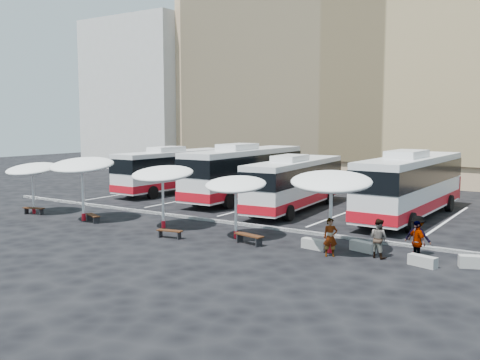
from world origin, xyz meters
The scene contains 26 objects.
ground centered at (0.00, 0.00, 0.00)m, with size 120.00×120.00×0.00m, color black.
sandstone_building centered at (0.00, 31.87, 12.63)m, with size 42.00×18.25×29.60m.
apartment_block centered at (-28.00, 28.00, 9.00)m, with size 14.00×14.00×18.00m, color beige.
curb_divider centered at (0.00, 0.50, 0.07)m, with size 34.00×0.25×0.15m, color black.
bay_lines centered at (0.00, 8.00, 0.01)m, with size 24.15×12.00×0.01m.
bus_0 centered at (-9.43, 9.17, 1.91)m, with size 2.96×11.83×3.74m.
bus_1 centered at (-2.46, 8.93, 2.12)m, with size 3.33×13.14×4.15m.
bus_2 centered at (2.83, 6.78, 1.85)m, with size 3.41×11.60×3.63m.
bus_3 centered at (9.92, 8.05, 2.09)m, with size 3.23×12.94×4.09m.
sunshade_0 centered at (-10.23, -3.49, 2.79)m, with size 3.73×3.76×3.28m.
sunshade_1 centered at (-5.70, -3.39, 3.23)m, with size 4.72×4.75×3.80m.
sunshade_2 centered at (-0.39, -2.43, 2.95)m, with size 4.03×4.06×3.47m.
sunshade_3 centered at (4.33, -2.40, 2.68)m, with size 3.74×3.77×3.15m.
sunshade_4 centered at (9.42, -2.51, 3.15)m, with size 4.61×4.64×3.71m.
wood_bench_0 centered at (-9.91, -3.73, 0.33)m, with size 1.45×0.73×0.43m.
wood_bench_1 centered at (-4.88, -3.41, 0.33)m, with size 1.43×0.87×0.43m.
wood_bench_2 centered at (1.59, -4.19, 0.31)m, with size 1.37×0.60×0.41m.
wood_bench_3 centered at (5.60, -3.16, 0.37)m, with size 1.61×0.72×0.48m.
conc_bench_0 centered at (8.55, -2.28, 0.23)m, with size 1.20×0.40×0.45m, color gray.
conc_bench_1 centered at (10.55, -1.51, 0.22)m, with size 1.20×0.40×0.45m, color gray.
conc_bench_2 centered at (13.42, -2.51, 0.22)m, with size 1.15×0.38×0.43m, color gray.
conc_bench_3 centered at (15.25, -1.58, 0.24)m, with size 1.30×0.43×0.49m, color gray.
passenger_0 centered at (9.69, -3.10, 0.83)m, with size 0.61×0.40×1.67m, color black.
passenger_1 centered at (11.48, -2.22, 0.84)m, with size 0.82×0.64×1.68m, color black.
passenger_2 centered at (13.06, -2.17, 0.88)m, with size 1.03×0.43×1.76m, color black.
passenger_3 centered at (12.77, -0.92, 0.87)m, with size 1.13×0.65×1.74m, color black.
Camera 1 is at (18.85, -23.92, 5.80)m, focal length 40.00 mm.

